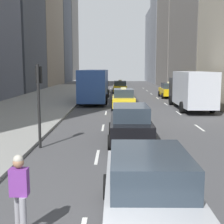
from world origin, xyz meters
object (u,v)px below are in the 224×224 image
at_px(sedan_black_near, 130,123).
at_px(traffic_light_pole, 39,92).
at_px(taxi_lead, 120,87).
at_px(skateboarder, 20,193).
at_px(taxi_second, 123,99).
at_px(sedan_silver_behind, 148,188).
at_px(taxi_third, 169,90).
at_px(box_truck, 191,89).
at_px(city_bus, 95,84).

xyz_separation_m(sedan_black_near, traffic_light_pole, (-3.95, -1.00, 1.51)).
bearing_deg(taxi_lead, traffic_light_pole, -97.65).
relative_size(skateboarder, traffic_light_pole, 0.48).
bearing_deg(skateboarder, taxi_second, 82.52).
distance_m(sedan_silver_behind, traffic_light_pole, 8.05).
relative_size(taxi_lead, sedan_silver_behind, 0.97).
distance_m(taxi_lead, sedan_black_near, 28.42).
distance_m(taxi_second, sedan_silver_behind, 19.51).
relative_size(taxi_lead, skateboarder, 2.52).
distance_m(taxi_lead, taxi_third, 8.34).
xyz_separation_m(sedan_black_near, box_truck, (5.60, 11.66, 0.81)).
xyz_separation_m(taxi_second, city_bus, (-2.81, 6.66, 0.91)).
bearing_deg(city_bus, box_truck, -38.36).
relative_size(sedan_black_near, sedan_silver_behind, 1.07).
height_order(taxi_third, sedan_silver_behind, taxi_third).
relative_size(sedan_black_near, city_bus, 0.41).
distance_m(taxi_third, sedan_black_near, 22.93).
relative_size(city_bus, box_truck, 1.38).
distance_m(box_truck, skateboarder, 21.60).
distance_m(city_bus, box_truck, 10.73).
bearing_deg(sedan_black_near, taxi_lead, 90.00).
bearing_deg(sedan_silver_behind, box_truck, 73.99).
xyz_separation_m(taxi_second, traffic_light_pole, (-3.95, -12.66, 1.53)).
bearing_deg(taxi_second, taxi_third, 62.10).
height_order(taxi_third, traffic_light_pole, traffic_light_pole).
height_order(taxi_third, sedan_black_near, taxi_third).
height_order(taxi_second, taxi_third, same).
distance_m(taxi_third, box_truck, 10.61).
relative_size(sedan_silver_behind, box_truck, 0.54).
xyz_separation_m(city_bus, traffic_light_pole, (-1.14, -19.32, 0.62)).
relative_size(taxi_third, sedan_silver_behind, 0.97).
bearing_deg(traffic_light_pole, box_truck, 52.98).
xyz_separation_m(sedan_black_near, city_bus, (-2.81, 18.32, 0.89)).
bearing_deg(traffic_light_pole, skateboarder, -79.67).
distance_m(sedan_silver_behind, skateboarder, 2.66).
height_order(city_bus, skateboarder, city_bus).
relative_size(city_bus, traffic_light_pole, 3.23).
distance_m(taxi_lead, taxi_second, 16.75).
bearing_deg(skateboarder, box_truck, 67.62).
bearing_deg(traffic_light_pole, taxi_third, 67.66).
bearing_deg(sedan_silver_behind, taxi_second, 90.00).
height_order(sedan_black_near, traffic_light_pole, traffic_light_pole).
height_order(taxi_lead, skateboarder, taxi_lead).
bearing_deg(sedan_black_near, skateboarder, -107.52).
xyz_separation_m(skateboarder, traffic_light_pole, (-1.33, 7.30, 1.45)).
relative_size(taxi_second, taxi_third, 1.00).
bearing_deg(traffic_light_pole, sedan_silver_behind, -60.02).
height_order(taxi_third, skateboarder, taxi_third).
xyz_separation_m(taxi_lead, sedan_silver_behind, (-0.00, -36.27, -0.00)).
xyz_separation_m(taxi_lead, taxi_third, (5.60, -6.18, 0.00)).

